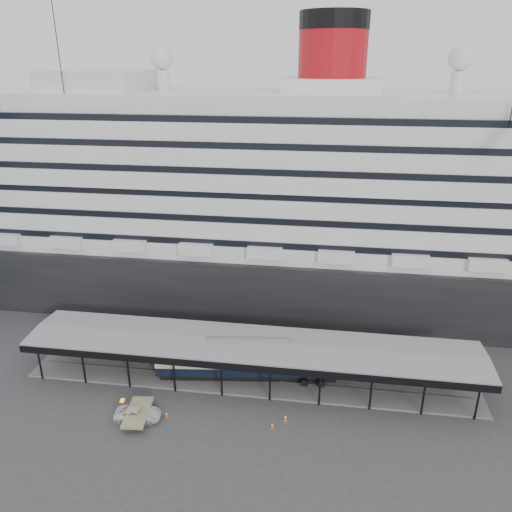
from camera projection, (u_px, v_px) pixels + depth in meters
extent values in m
plane|color=#363639|center=(244.00, 402.00, 58.56)|extent=(200.00, 200.00, 0.00)
cube|color=black|center=(275.00, 261.00, 86.12)|extent=(130.00, 30.00, 10.00)
cylinder|color=#AA0D16|center=(332.00, 60.00, 73.04)|extent=(10.00, 10.00, 9.00)
cylinder|color=black|center=(335.00, 20.00, 71.10)|extent=(10.10, 10.10, 2.50)
sphere|color=silver|center=(162.00, 58.00, 76.45)|extent=(3.60, 3.60, 3.60)
sphere|color=silver|center=(461.00, 58.00, 70.49)|extent=(3.60, 3.60, 3.60)
cube|color=slate|center=(251.00, 377.00, 63.11)|extent=(56.00, 8.00, 0.24)
cube|color=slate|center=(250.00, 379.00, 62.39)|extent=(54.00, 0.08, 0.10)
cube|color=slate|center=(252.00, 372.00, 63.71)|extent=(54.00, 0.08, 0.10)
cube|color=black|center=(245.00, 368.00, 57.37)|extent=(56.00, 0.18, 0.90)
cube|color=black|center=(256.00, 329.00, 65.64)|extent=(56.00, 0.18, 0.90)
cube|color=slate|center=(251.00, 342.00, 61.24)|extent=(56.00, 9.00, 0.24)
cylinder|color=black|center=(73.00, 160.00, 73.77)|extent=(0.12, 0.12, 47.21)
cylinder|color=black|center=(500.00, 175.00, 64.33)|extent=(0.12, 0.12, 47.21)
imported|color=silver|center=(138.00, 414.00, 55.63)|extent=(5.37, 2.91, 1.43)
cube|color=black|center=(248.00, 373.00, 62.98)|extent=(22.02, 5.16, 0.73)
cube|color=black|center=(248.00, 367.00, 62.63)|extent=(23.10, 5.70, 1.15)
cube|color=beige|center=(248.00, 358.00, 62.17)|extent=(23.11, 5.74, 1.35)
cube|color=black|center=(248.00, 352.00, 61.84)|extent=(23.10, 5.70, 0.42)
cube|color=#D1530B|center=(167.00, 417.00, 56.16)|extent=(0.43, 0.43, 0.03)
cone|color=#D1530B|center=(167.00, 415.00, 56.03)|extent=(0.36, 0.36, 0.69)
cylinder|color=white|center=(167.00, 414.00, 56.01)|extent=(0.22, 0.22, 0.13)
cube|color=#D9470C|center=(272.00, 428.00, 54.46)|extent=(0.41, 0.41, 0.03)
cone|color=#D9470C|center=(272.00, 425.00, 54.32)|extent=(0.34, 0.34, 0.75)
cylinder|color=white|center=(272.00, 425.00, 54.29)|extent=(0.24, 0.24, 0.15)
cube|color=#F15E0D|center=(285.00, 421.00, 55.62)|extent=(0.50, 0.50, 0.03)
cone|color=#F15E0D|center=(285.00, 418.00, 55.47)|extent=(0.42, 0.42, 0.78)
cylinder|color=white|center=(285.00, 417.00, 55.44)|extent=(0.25, 0.25, 0.15)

